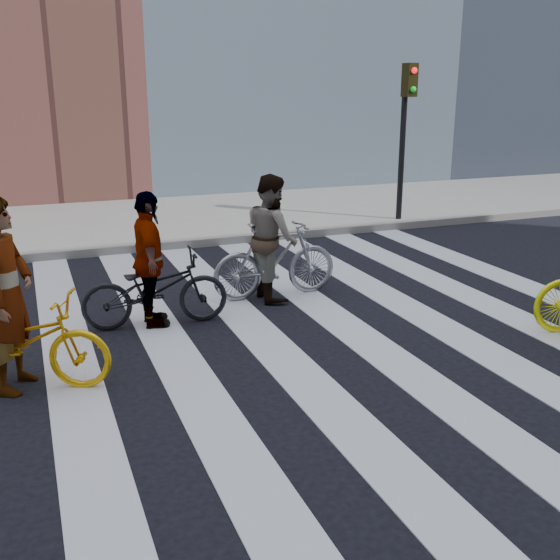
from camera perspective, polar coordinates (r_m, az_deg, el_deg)
ground at (r=7.78m, az=3.11°, el=-5.30°), size 100.00×100.00×0.00m
sidewalk_far at (r=14.66m, az=-9.13°, el=5.28°), size 100.00×5.00×0.15m
zebra_crosswalk at (r=7.78m, az=3.11°, el=-5.26°), size 8.25×10.00×0.01m
traffic_signal at (r=14.02m, az=10.90°, el=13.78°), size 0.22×0.42×3.33m
bike_yellow_left at (r=6.96m, az=-21.80°, el=-5.02°), size 1.93×1.29×0.96m
bike_silver_mid at (r=9.20m, az=-0.43°, el=1.78°), size 1.82×0.52×1.10m
bike_dark_rear at (r=8.26m, az=-10.83°, el=-0.81°), size 1.84×0.77×0.94m
rider_left at (r=6.80m, az=-22.65°, el=-1.23°), size 0.70×0.83×1.93m
rider_mid at (r=9.10m, az=-0.73°, el=3.75°), size 0.67×0.85×1.75m
rider_rear at (r=8.15m, az=-11.32°, el=1.68°), size 0.49×1.02×1.70m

